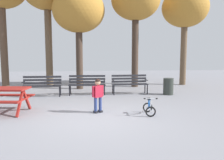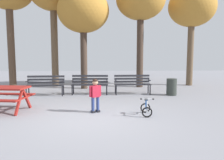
# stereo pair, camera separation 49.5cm
# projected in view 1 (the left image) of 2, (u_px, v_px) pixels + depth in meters

# --- Properties ---
(ground) EXTENTS (36.00, 36.00, 0.00)m
(ground) POSITION_uv_depth(u_px,v_px,m) (93.00, 119.00, 6.30)
(ground) COLOR gray
(park_bench_far_left) EXTENTS (1.61, 0.48, 0.85)m
(park_bench_far_left) POSITION_uv_depth(u_px,v_px,m) (42.00, 84.00, 9.65)
(park_bench_far_left) COLOR #232328
(park_bench_far_left) RESTS_ON ground
(park_bench_left) EXTENTS (1.61, 0.51, 0.85)m
(park_bench_left) POSITION_uv_depth(u_px,v_px,m) (87.00, 83.00, 10.02)
(park_bench_left) COLOR #232328
(park_bench_left) RESTS_ON ground
(park_bench_right) EXTENTS (1.62, 0.52, 0.85)m
(park_bench_right) POSITION_uv_depth(u_px,v_px,m) (130.00, 82.00, 10.23)
(park_bench_right) COLOR #232328
(park_bench_right) RESTS_ON ground
(child_standing) EXTENTS (0.36, 0.26, 1.04)m
(child_standing) POSITION_uv_depth(u_px,v_px,m) (98.00, 93.00, 6.90)
(child_standing) COLOR navy
(child_standing) RESTS_ON ground
(kids_bicycle) EXTENTS (0.41, 0.59, 0.54)m
(kids_bicycle) POSITION_uv_depth(u_px,v_px,m) (149.00, 108.00, 6.73)
(kids_bicycle) COLOR black
(kids_bicycle) RESTS_ON ground
(trash_bin) EXTENTS (0.44, 0.44, 0.72)m
(trash_bin) POSITION_uv_depth(u_px,v_px,m) (168.00, 86.00, 10.03)
(trash_bin) COLOR #2D332D
(trash_bin) RESTS_ON ground
(tree_center) EXTENTS (2.60, 2.60, 5.04)m
(tree_center) POSITION_uv_depth(u_px,v_px,m) (79.00, 12.00, 11.34)
(tree_center) COLOR #423328
(tree_center) RESTS_ON ground
(tree_right) EXTENTS (2.60, 2.60, 5.76)m
(tree_right) POSITION_uv_depth(u_px,v_px,m) (136.00, 1.00, 12.01)
(tree_right) COLOR #423328
(tree_right) RESTS_ON ground
(tree_far_right) EXTENTS (2.60, 2.60, 5.49)m
(tree_far_right) POSITION_uv_depth(u_px,v_px,m) (185.00, 9.00, 12.87)
(tree_far_right) COLOR brown
(tree_far_right) RESTS_ON ground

